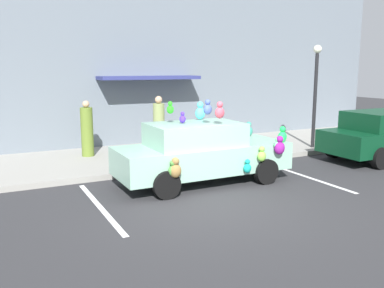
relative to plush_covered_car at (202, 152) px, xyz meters
The scene contains 10 objects.
ground_plane 2.00m from the plush_covered_car, 112.36° to the right, with size 60.00×60.00×0.00m, color #2D2D30.
sidewalk 3.45m from the plush_covered_car, 101.92° to the left, with size 24.00×4.00×0.15m, color gray.
storefront_building 5.99m from the plush_covered_car, 97.17° to the left, with size 24.00×1.25×6.40m.
parking_stripe_front 2.99m from the plush_covered_car, 13.97° to the right, with size 0.12×3.60×0.01m, color silver.
parking_stripe_rear 3.00m from the plush_covered_car, 166.08° to the right, with size 0.12×3.60×0.01m, color silver.
plush_covered_car is the anchor object (origin of this frame).
teddy_bear_on_sidewalk 2.29m from the plush_covered_car, 68.92° to the left, with size 0.32×0.26×0.61m.
street_lamp_post 5.87m from the plush_covered_car, 18.57° to the left, with size 0.28×0.28×3.50m.
pedestrian_near_shopfront 4.37m from the plush_covered_car, 117.13° to the left, with size 0.38×0.38×1.74m.
pedestrian_walking_past 3.33m from the plush_covered_car, 86.47° to the left, with size 0.37×0.37×1.85m.
Camera 1 is at (-4.14, -7.37, 2.89)m, focal length 38.86 mm.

